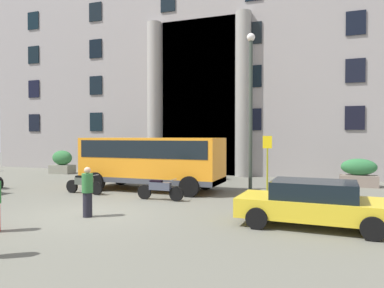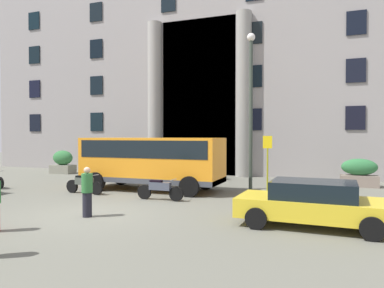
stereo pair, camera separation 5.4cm
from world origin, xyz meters
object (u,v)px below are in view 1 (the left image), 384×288
hedge_planter_far_west (158,165)px  hedge_planter_entrance_left (62,162)px  scooter_by_planter (83,184)px  hedge_planter_entrance_right (111,163)px  lamppost_plaza_centre (251,99)px  orange_minibus (152,159)px  hedge_planter_far_east (359,173)px  motorcycle_far_end (159,189)px  hedge_planter_west (203,167)px  bus_stop_sign (267,157)px  parked_hatchback_near (314,203)px  pedestrian_man_crossing (87,192)px

hedge_planter_far_west → hedge_planter_entrance_left: bearing=-175.3°
hedge_planter_entrance_left → scooter_by_planter: 9.69m
hedge_planter_entrance_right → lamppost_plaza_centre: 11.07m
orange_minibus → scooter_by_planter: size_ratio=3.36×
hedge_planter_far_east → motorcycle_far_end: 10.79m
hedge_planter_west → hedge_planter_far_west: 3.19m
bus_stop_sign → hedge_planter_west: 5.50m
lamppost_plaza_centre → parked_hatchback_near: bearing=-64.5°
hedge_planter_far_west → scooter_by_planter: 7.37m
orange_minibus → lamppost_plaza_centre: size_ratio=0.90×
parked_hatchback_near → pedestrian_man_crossing: pedestrian_man_crossing is taller
orange_minibus → hedge_planter_far_west: size_ratio=3.70×
hedge_planter_west → hedge_planter_entrance_right: bearing=-179.6°
motorcycle_far_end → pedestrian_man_crossing: size_ratio=1.25×
orange_minibus → lamppost_plaza_centre: bearing=24.7°
hedge_planter_far_west → motorcycle_far_end: (3.75, -7.62, -0.31)m
hedge_planter_entrance_right → pedestrian_man_crossing: hedge_planter_entrance_right is taller
orange_minibus → lamppost_plaza_centre: lamppost_plaza_centre is taller
hedge_planter_entrance_left → lamppost_plaza_centre: (13.79, -2.70, 3.70)m
motorcycle_far_end → scooter_by_planter: 3.95m
hedge_planter_entrance_right → hedge_planter_entrance_left: (-3.77, -0.26, -0.02)m
motorcycle_far_end → scooter_by_planter: bearing=176.6°
hedge_planter_entrance_right → pedestrian_man_crossing: bearing=-60.3°
hedge_planter_west → parked_hatchback_near: (6.66, -9.62, -0.03)m
hedge_planter_entrance_left → hedge_planter_far_west: bearing=4.7°
parked_hatchback_near → scooter_by_planter: bearing=167.9°
motorcycle_far_end → lamppost_plaza_centre: (2.93, 4.34, 4.01)m
hedge_planter_entrance_right → parked_hatchback_near: 16.29m
parked_hatchback_near → hedge_planter_far_west: bearing=136.9°
hedge_planter_far_west → parked_hatchback_near: bearing=-45.2°
hedge_planter_far_west → motorcycle_far_end: bearing=-63.8°
bus_stop_sign → hedge_planter_entrance_right: bearing=163.7°
hedge_planter_entrance_right → hedge_planter_entrance_left: size_ratio=1.16×
parked_hatchback_near → motorcycle_far_end: (-6.08, 2.27, -0.23)m
hedge_planter_entrance_left → parked_hatchback_near: hedge_planter_entrance_left is taller
hedge_planter_far_west → hedge_planter_entrance_right: bearing=-174.6°
bus_stop_sign → parked_hatchback_near: bearing=-70.3°
hedge_planter_entrance_left → parked_hatchback_near: (16.94, -9.31, -0.08)m
orange_minibus → bus_stop_sign: (5.29, 1.81, 0.10)m
hedge_planter_far_west → pedestrian_man_crossing: (2.86, -11.16, 0.05)m
orange_minibus → hedge_planter_west: (0.93, 5.03, -0.82)m
hedge_planter_far_west → pedestrian_man_crossing: bearing=-75.6°
bus_stop_sign → lamppost_plaza_centre: 2.97m
parked_hatchback_near → scooter_by_planter: parked_hatchback_near is taller
hedge_planter_west → hedge_planter_far_west: size_ratio=1.15×
hedge_planter_entrance_left → motorcycle_far_end: hedge_planter_entrance_left is taller
hedge_planter_far_west → parked_hatchback_near: (9.83, -9.89, -0.08)m
hedge_planter_west → lamppost_plaza_centre: 5.95m
hedge_planter_entrance_left → scooter_by_planter: hedge_planter_entrance_left is taller
lamppost_plaza_centre → pedestrian_man_crossing: bearing=-115.8°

